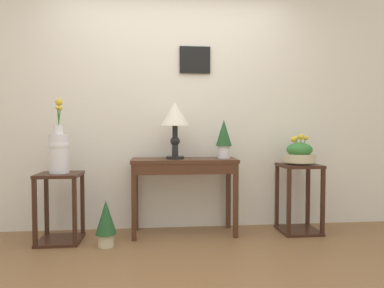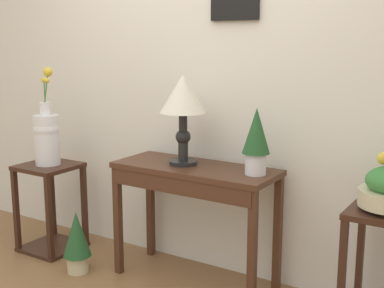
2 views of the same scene
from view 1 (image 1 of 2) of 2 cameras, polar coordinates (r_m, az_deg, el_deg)
ground_plane at (r=2.60m, az=-1.68°, el=-21.90°), size 12.00×12.00×0.01m
back_wall_with_art at (r=3.87m, az=-3.29°, el=7.38°), size 9.00×0.13×2.80m
console_table at (r=3.56m, az=-1.25°, el=-4.31°), size 1.05×0.42×0.77m
table_lamp at (r=3.55m, az=-2.75°, el=4.21°), size 0.29×0.29×0.57m
potted_plant_on_console at (r=3.63m, az=5.12°, el=1.14°), size 0.16×0.16×0.39m
pedestal_stand_left at (r=3.61m, az=-20.43°, el=-9.55°), size 0.39×0.39×0.65m
flower_vase_tall_left at (r=3.54m, az=-20.56°, el=-0.76°), size 0.19×0.19×0.70m
pedestal_stand_right at (r=3.86m, az=16.77°, el=-8.34°), size 0.39×0.39×0.70m
planter_bowl_wide_right at (r=3.80m, az=16.85°, el=-1.43°), size 0.32×0.32×0.31m
potted_plant_floor at (r=3.36m, az=-13.64°, el=-12.00°), size 0.19×0.19×0.43m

